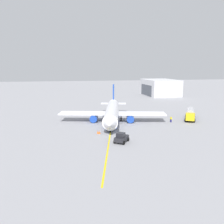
% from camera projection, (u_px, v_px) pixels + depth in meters
% --- Properties ---
extents(ground_plane, '(400.00, 400.00, 0.00)m').
position_uv_depth(ground_plane, '(112.00, 122.00, 67.52)').
color(ground_plane, '#939399').
extents(airplane, '(32.86, 30.64, 9.76)m').
position_uv_depth(airplane, '(112.00, 113.00, 67.49)').
color(airplane, white).
rests_on(airplane, ground).
extents(fuel_tanker, '(10.76, 7.59, 3.15)m').
position_uv_depth(fuel_tanker, '(190.00, 114.00, 71.09)').
color(fuel_tanker, '#2D2D33').
rests_on(fuel_tanker, ground).
extents(pushback_tug, '(4.10, 3.84, 2.20)m').
position_uv_depth(pushback_tug, '(121.00, 138.00, 49.43)').
color(pushback_tug, '#232328').
rests_on(pushback_tug, ground).
extents(refueling_worker, '(0.55, 0.41, 1.71)m').
position_uv_depth(refueling_worker, '(171.00, 119.00, 67.59)').
color(refueling_worker, navy).
rests_on(refueling_worker, ground).
extents(safety_cone_nose, '(0.56, 0.56, 0.62)m').
position_uv_depth(safety_cone_nose, '(98.00, 132.00, 56.24)').
color(safety_cone_nose, '#F2590F').
rests_on(safety_cone_nose, ground).
extents(safety_cone_wingtip, '(0.58, 0.58, 0.64)m').
position_uv_depth(safety_cone_wingtip, '(99.00, 132.00, 56.10)').
color(safety_cone_wingtip, '#F2590F').
rests_on(safety_cone_wingtip, ground).
extents(distant_hangar, '(22.68, 16.00, 8.64)m').
position_uv_depth(distant_hangar, '(160.00, 87.00, 130.56)').
color(distant_hangar, silver).
rests_on(distant_hangar, ground).
extents(taxi_line_marking, '(72.52, 17.32, 0.01)m').
position_uv_depth(taxi_line_marking, '(112.00, 122.00, 67.52)').
color(taxi_line_marking, yellow).
rests_on(taxi_line_marking, ground).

